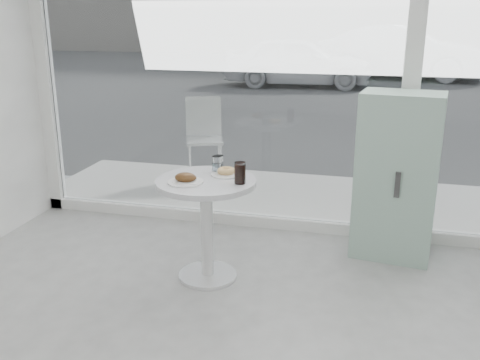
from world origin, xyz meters
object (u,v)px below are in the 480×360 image
(car_white, at_px, (298,61))
(mint_cabinet, at_px, (397,177))
(cola_glass, at_px, (240,173))
(water_tumbler_b, at_px, (219,164))
(car_silver, at_px, (401,52))
(water_tumbler_a, at_px, (217,165))
(plate_fritter, at_px, (186,179))
(main_table, at_px, (207,208))
(plate_donut, at_px, (226,172))
(patio_chair, at_px, (204,133))

(car_white, bearing_deg, mint_cabinet, -171.14)
(car_white, height_order, cola_glass, car_white)
(water_tumbler_b, bearing_deg, car_silver, 82.40)
(water_tumbler_a, distance_m, water_tumbler_b, 0.02)
(car_silver, xyz_separation_m, water_tumbler_b, (-1.77, -13.27, 0.05))
(car_white, height_order, plate_fritter, car_white)
(main_table, height_order, plate_fritter, plate_fritter)
(mint_cabinet, distance_m, car_white, 10.52)
(mint_cabinet, distance_m, plate_donut, 1.38)
(car_white, distance_m, car_silver, 3.66)
(patio_chair, distance_m, water_tumbler_b, 2.20)
(main_table, relative_size, patio_chair, 0.82)
(plate_fritter, distance_m, plate_donut, 0.33)
(water_tumbler_b, bearing_deg, car_white, 95.00)
(water_tumbler_b, distance_m, cola_glass, 0.34)
(water_tumbler_a, bearing_deg, plate_donut, -33.76)
(main_table, distance_m, car_silver, 13.61)
(plate_donut, distance_m, cola_glass, 0.23)
(mint_cabinet, height_order, car_white, mint_cabinet)
(plate_donut, height_order, water_tumbler_b, water_tumbler_b)
(main_table, bearing_deg, car_silver, 82.40)
(patio_chair, bearing_deg, cola_glass, -86.46)
(main_table, xyz_separation_m, cola_glass, (0.26, -0.03, 0.29))
(car_silver, distance_m, plate_donut, 13.46)
(patio_chair, distance_m, car_white, 8.77)
(plate_fritter, height_order, water_tumbler_a, water_tumbler_a)
(plate_donut, bearing_deg, car_silver, 82.79)
(car_white, xyz_separation_m, water_tumbler_a, (0.94, -10.84, 0.16))
(plate_fritter, distance_m, water_tumbler_a, 0.33)
(patio_chair, relative_size, water_tumbler_a, 7.67)
(mint_cabinet, bearing_deg, plate_donut, -145.52)
(car_silver, xyz_separation_m, cola_glass, (-1.54, -13.52, 0.06))
(mint_cabinet, bearing_deg, cola_glass, -136.26)
(main_table, height_order, car_white, car_white)
(plate_donut, bearing_deg, mint_cabinet, 26.74)
(plate_donut, bearing_deg, car_white, 95.39)
(mint_cabinet, xyz_separation_m, water_tumbler_a, (-1.31, -0.56, 0.16))
(patio_chair, height_order, car_white, car_white)
(patio_chair, bearing_deg, car_white, 71.21)
(main_table, distance_m, water_tumbler_a, 0.34)
(mint_cabinet, height_order, car_silver, car_silver)
(main_table, bearing_deg, patio_chair, 108.09)
(car_white, distance_m, plate_donut, 10.94)
(plate_fritter, relative_size, water_tumbler_b, 2.05)
(mint_cabinet, distance_m, cola_glass, 1.35)
(main_table, bearing_deg, plate_donut, 51.24)
(mint_cabinet, xyz_separation_m, patio_chair, (-2.08, 1.51, -0.08))
(mint_cabinet, relative_size, plate_donut, 5.95)
(patio_chair, xyz_separation_m, cola_glass, (1.00, -2.30, 0.26))
(patio_chair, xyz_separation_m, plate_donut, (0.85, -2.13, 0.21))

